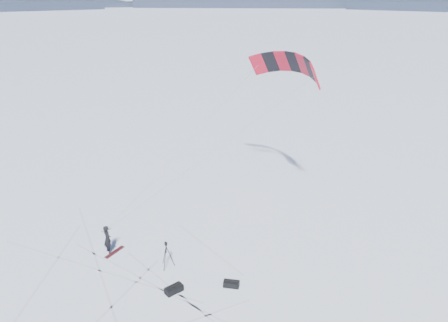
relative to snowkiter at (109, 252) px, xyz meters
name	(u,v)px	position (x,y,z in m)	size (l,w,h in m)	color
ground	(139,294)	(0.96, -4.16, 0.00)	(1800.00, 1800.00, 0.00)	white
horizon_hills	(134,241)	(0.96, -4.16, 2.94)	(704.84, 706.81, 8.00)	#172230
snow_tracks	(133,305)	(0.55, -4.80, 0.00)	(17.62, 14.39, 0.01)	silver
snowkiter	(109,252)	(0.00, 0.00, 0.00)	(0.60, 0.40, 1.65)	black
snowboard	(115,252)	(0.29, -0.14, 0.02)	(1.35, 0.25, 0.04)	maroon
tripod	(166,251)	(2.72, -2.44, 0.96)	(0.68, 0.73, 1.49)	black
gear_bag_a	(174,289)	(2.57, -4.55, 0.17)	(0.96, 0.68, 0.39)	black
gear_bag_b	(231,284)	(5.31, -5.09, 0.16)	(0.86, 0.72, 0.36)	black
power_kite	(289,66)	(12.56, 3.70, 8.89)	(13.85, 6.61, 8.42)	#B61126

